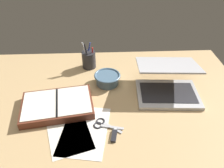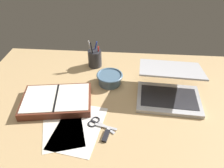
# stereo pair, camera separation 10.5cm
# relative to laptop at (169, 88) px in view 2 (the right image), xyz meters

# --- Properties ---
(desk_top) EXTENTS (1.40, 1.00, 0.02)m
(desk_top) POSITION_rel_laptop_xyz_m (-0.29, -0.08, -0.06)
(desk_top) COLOR tan
(desk_top) RESTS_ON ground
(laptop) EXTENTS (0.32, 0.32, 0.15)m
(laptop) POSITION_rel_laptop_xyz_m (0.00, 0.00, 0.00)
(laptop) COLOR #B7B7BC
(laptop) RESTS_ON desk_top
(bowl) EXTENTS (0.14, 0.14, 0.06)m
(bowl) POSITION_rel_laptop_xyz_m (-0.30, 0.08, -0.02)
(bowl) COLOR slate
(bowl) RESTS_ON desk_top
(pen_cup) EXTENTS (0.08, 0.08, 0.17)m
(pen_cup) POSITION_rel_laptop_xyz_m (-0.40, 0.25, 0.00)
(pen_cup) COLOR #28282D
(pen_cup) RESTS_ON desk_top
(planner) EXTENTS (0.35, 0.26, 0.04)m
(planner) POSITION_rel_laptop_xyz_m (-0.53, -0.10, -0.03)
(planner) COLOR brown
(planner) RESTS_ON desk_top
(scissors) EXTENTS (0.13, 0.09, 0.01)m
(scissors) POSITION_rel_laptop_xyz_m (-0.33, -0.21, -0.05)
(scissors) COLOR #B7B7BC
(scissors) RESTS_ON desk_top
(paper_sheet_front) EXTENTS (0.23, 0.30, 0.00)m
(paper_sheet_front) POSITION_rel_laptop_xyz_m (-0.40, -0.24, -0.05)
(paper_sheet_front) COLOR white
(paper_sheet_front) RESTS_ON desk_top
(paper_sheet_beside_planner) EXTENTS (0.24, 0.30, 0.00)m
(paper_sheet_beside_planner) POSITION_rel_laptop_xyz_m (-0.47, -0.23, -0.05)
(paper_sheet_beside_planner) COLOR silver
(paper_sheet_beside_planner) RESTS_ON desk_top
(usb_drive) EXTENTS (0.03, 0.07, 0.01)m
(usb_drive) POSITION_rel_laptop_xyz_m (-0.28, -0.27, -0.05)
(usb_drive) COLOR black
(usb_drive) RESTS_ON desk_top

